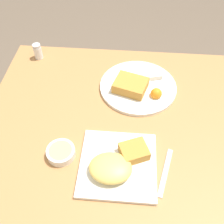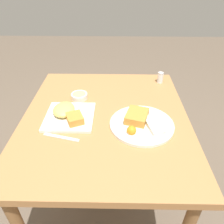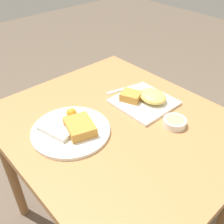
# 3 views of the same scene
# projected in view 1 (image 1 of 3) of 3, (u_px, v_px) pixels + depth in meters

# --- Properties ---
(ground_plane) EXTENTS (8.00, 8.00, 0.00)m
(ground_plane) POSITION_uv_depth(u_px,v_px,m) (114.00, 201.00, 1.54)
(ground_plane) COLOR brown
(dining_table) EXTENTS (0.98, 0.85, 0.76)m
(dining_table) POSITION_uv_depth(u_px,v_px,m) (115.00, 135.00, 1.03)
(dining_table) COLOR #B27A47
(dining_table) RESTS_ON ground_plane
(plate_square_near) EXTENTS (0.24, 0.24, 0.06)m
(plate_square_near) POSITION_uv_depth(u_px,v_px,m) (118.00, 164.00, 0.82)
(plate_square_near) COLOR white
(plate_square_near) RESTS_ON dining_table
(plate_oval_far) EXTENTS (0.31, 0.31, 0.05)m
(plate_oval_far) POSITION_uv_depth(u_px,v_px,m) (138.00, 86.00, 1.05)
(plate_oval_far) COLOR white
(plate_oval_far) RESTS_ON dining_table
(sauce_ramekin) EXTENTS (0.09, 0.09, 0.03)m
(sauce_ramekin) POSITION_uv_depth(u_px,v_px,m) (61.00, 152.00, 0.85)
(sauce_ramekin) COLOR white
(sauce_ramekin) RESTS_ON dining_table
(salt_shaker) EXTENTS (0.04, 0.04, 0.07)m
(salt_shaker) POSITION_uv_depth(u_px,v_px,m) (38.00, 52.00, 1.17)
(salt_shaker) COLOR white
(salt_shaker) RESTS_ON dining_table
(butter_knife) EXTENTS (0.06, 0.17, 0.00)m
(butter_knife) POSITION_uv_depth(u_px,v_px,m) (165.00, 172.00, 0.82)
(butter_knife) COLOR silver
(butter_knife) RESTS_ON dining_table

